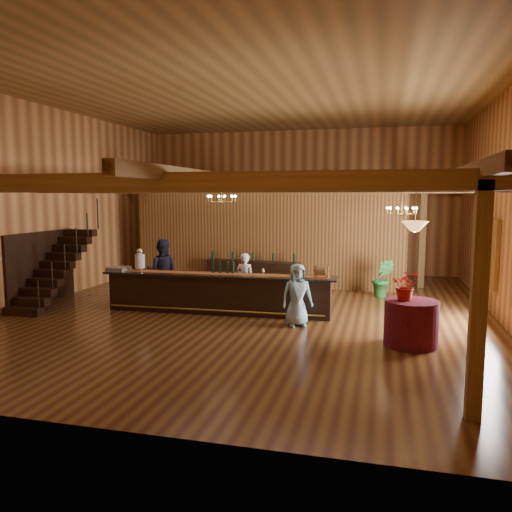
% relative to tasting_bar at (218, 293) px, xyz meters
% --- Properties ---
extents(floor, '(14.00, 14.00, 0.00)m').
position_rel_tasting_bar_xyz_m(floor, '(0.80, 0.51, -0.51)').
color(floor, brown).
rests_on(floor, ground).
extents(ceiling, '(14.00, 14.00, 0.00)m').
position_rel_tasting_bar_xyz_m(ceiling, '(0.80, 0.51, 4.99)').
color(ceiling, olive).
rests_on(ceiling, wall_back).
extents(wall_back, '(12.00, 0.10, 5.50)m').
position_rel_tasting_bar_xyz_m(wall_back, '(0.80, 7.51, 2.24)').
color(wall_back, '#C48546').
rests_on(wall_back, floor).
extents(wall_front, '(12.00, 0.10, 5.50)m').
position_rel_tasting_bar_xyz_m(wall_front, '(0.80, -6.49, 2.24)').
color(wall_front, '#C48546').
rests_on(wall_front, floor).
extents(wall_left, '(0.10, 14.00, 5.50)m').
position_rel_tasting_bar_xyz_m(wall_left, '(-5.20, 0.51, 2.24)').
color(wall_left, '#C48546').
rests_on(wall_left, floor).
extents(wall_right, '(0.10, 14.00, 5.50)m').
position_rel_tasting_bar_xyz_m(wall_right, '(6.80, 0.51, 2.24)').
color(wall_right, '#C48546').
rests_on(wall_right, floor).
extents(beam_grid, '(11.90, 13.90, 0.39)m').
position_rel_tasting_bar_xyz_m(beam_grid, '(0.80, 1.02, 2.73)').
color(beam_grid, olive).
rests_on(beam_grid, wall_left).
extents(support_posts, '(9.20, 10.20, 3.20)m').
position_rel_tasting_bar_xyz_m(support_posts, '(0.80, 0.01, 1.09)').
color(support_posts, olive).
rests_on(support_posts, floor).
extents(partition_wall, '(9.00, 0.18, 3.10)m').
position_rel_tasting_bar_xyz_m(partition_wall, '(0.30, 4.01, 1.04)').
color(partition_wall, brown).
rests_on(partition_wall, floor).
extents(window_right_back, '(0.12, 1.05, 1.75)m').
position_rel_tasting_bar_xyz_m(window_right_back, '(6.75, 1.51, 1.04)').
color(window_right_back, white).
rests_on(window_right_back, wall_right).
extents(staircase, '(1.00, 2.80, 2.00)m').
position_rel_tasting_bar_xyz_m(staircase, '(-4.65, -0.23, 0.49)').
color(staircase, black).
rests_on(staircase, floor).
extents(backroom_boxes, '(4.10, 0.60, 1.10)m').
position_rel_tasting_bar_xyz_m(backroom_boxes, '(0.51, 6.01, 0.02)').
color(backroom_boxes, black).
rests_on(backroom_boxes, floor).
extents(tasting_bar, '(6.07, 0.98, 1.02)m').
position_rel_tasting_bar_xyz_m(tasting_bar, '(0.00, 0.00, 0.00)').
color(tasting_bar, black).
rests_on(tasting_bar, floor).
extents(beverage_dispenser, '(0.26, 0.26, 0.60)m').
position_rel_tasting_bar_xyz_m(beverage_dispenser, '(-2.16, -0.02, 0.78)').
color(beverage_dispenser, silver).
rests_on(beverage_dispenser, tasting_bar).
extents(glass_rack_tray, '(0.50, 0.50, 0.10)m').
position_rel_tasting_bar_xyz_m(glass_rack_tray, '(-2.74, -0.14, 0.55)').
color(glass_rack_tray, gray).
rests_on(glass_rack_tray, tasting_bar).
extents(raffle_drum, '(0.34, 0.24, 0.30)m').
position_rel_tasting_bar_xyz_m(raffle_drum, '(2.64, 0.04, 0.67)').
color(raffle_drum, brown).
rests_on(raffle_drum, tasting_bar).
extents(bar_bottle_0, '(0.07, 0.07, 0.30)m').
position_rel_tasting_bar_xyz_m(bar_bottle_0, '(-0.16, 0.11, 0.65)').
color(bar_bottle_0, black).
rests_on(bar_bottle_0, tasting_bar).
extents(bar_bottle_1, '(0.07, 0.07, 0.30)m').
position_rel_tasting_bar_xyz_m(bar_bottle_1, '(0.02, 0.12, 0.65)').
color(bar_bottle_1, black).
rests_on(bar_bottle_1, tasting_bar).
extents(bar_bottle_2, '(0.07, 0.07, 0.30)m').
position_rel_tasting_bar_xyz_m(bar_bottle_2, '(0.22, 0.12, 0.65)').
color(bar_bottle_2, black).
rests_on(bar_bottle_2, tasting_bar).
extents(bar_bottle_3, '(0.07, 0.07, 0.30)m').
position_rel_tasting_bar_xyz_m(bar_bottle_3, '(0.37, 0.13, 0.65)').
color(bar_bottle_3, black).
rests_on(bar_bottle_3, tasting_bar).
extents(backbar_shelf, '(3.16, 0.90, 0.88)m').
position_rel_tasting_bar_xyz_m(backbar_shelf, '(-0.01, 3.58, -0.07)').
color(backbar_shelf, black).
rests_on(backbar_shelf, floor).
extents(round_table, '(1.06, 1.06, 0.92)m').
position_rel_tasting_bar_xyz_m(round_table, '(4.66, -1.74, -0.05)').
color(round_table, maroon).
rests_on(round_table, floor).
extents(chandelier_left, '(0.80, 0.80, 0.44)m').
position_rel_tasting_bar_xyz_m(chandelier_left, '(-0.18, 0.92, 2.41)').
color(chandelier_left, '#A88A37').
rests_on(chandelier_left, beam_grid).
extents(chandelier_right, '(0.80, 0.80, 0.75)m').
position_rel_tasting_bar_xyz_m(chandelier_right, '(4.54, 2.23, 2.09)').
color(chandelier_right, '#A88A37').
rests_on(chandelier_right, beam_grid).
extents(pendant_lamp, '(0.52, 0.52, 0.90)m').
position_rel_tasting_bar_xyz_m(pendant_lamp, '(4.66, -1.74, 1.89)').
color(pendant_lamp, '#A88A37').
rests_on(pendant_lamp, beam_grid).
extents(bartender, '(0.59, 0.45, 1.47)m').
position_rel_tasting_bar_xyz_m(bartender, '(0.50, 0.80, 0.22)').
color(bartender, white).
rests_on(bartender, floor).
extents(staff_second, '(1.02, 0.88, 1.80)m').
position_rel_tasting_bar_xyz_m(staff_second, '(-1.87, 0.70, 0.39)').
color(staff_second, '#1E1C30').
rests_on(staff_second, floor).
extents(guest, '(0.84, 0.72, 1.45)m').
position_rel_tasting_bar_xyz_m(guest, '(2.19, -0.80, 0.21)').
color(guest, '#86B3CB').
rests_on(guest, floor).
extents(floor_plant, '(0.64, 0.52, 1.14)m').
position_rel_tasting_bar_xyz_m(floor_plant, '(4.09, 3.08, 0.06)').
color(floor_plant, '#2B732B').
rests_on(floor_plant, floor).
extents(table_flowers, '(0.56, 0.50, 0.60)m').
position_rel_tasting_bar_xyz_m(table_flowers, '(4.53, -1.76, 0.71)').
color(table_flowers, '#A61610').
rests_on(table_flowers, round_table).
extents(table_vase, '(0.17, 0.17, 0.32)m').
position_rel_tasting_bar_xyz_m(table_vase, '(4.56, -1.69, 0.57)').
color(table_vase, '#A88A37').
rests_on(table_vase, round_table).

